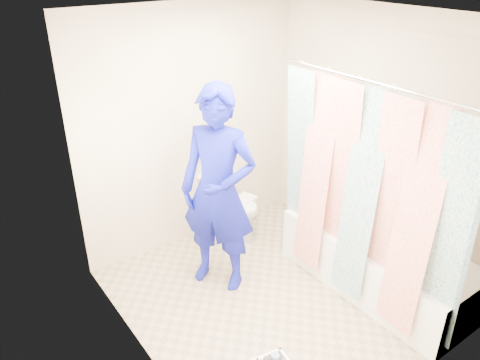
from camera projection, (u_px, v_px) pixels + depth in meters
floor at (273, 296)px, 4.19m from camera, size 2.60×2.60×0.00m
ceiling at (284, 15)px, 3.12m from camera, size 2.40×2.60×0.02m
wall_back at (192, 129)px, 4.60m from camera, size 2.40×0.02×2.40m
wall_front at (422, 256)px, 2.72m from camera, size 2.40×0.02×2.40m
wall_left at (135, 224)px, 3.03m from camera, size 0.02×2.60×2.40m
wall_right at (378, 143)px, 4.29m from camera, size 0.02×2.60×2.40m
bathtub at (376, 261)px, 4.21m from camera, size 0.70×1.75×0.50m
curtain_rod at (377, 83)px, 3.29m from camera, size 0.02×1.90×0.02m
shower_curtain at (361, 199)px, 3.70m from camera, size 0.06×1.75×1.80m
toilet at (231, 205)px, 4.98m from camera, size 0.57×0.77×0.70m
tank_lid at (239, 203)px, 4.89m from camera, size 0.46×0.30×0.03m
tank_internals at (214, 173)px, 4.90m from camera, size 0.17×0.08×0.23m
plumber at (218, 191)px, 4.00m from camera, size 0.75×0.81×1.87m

